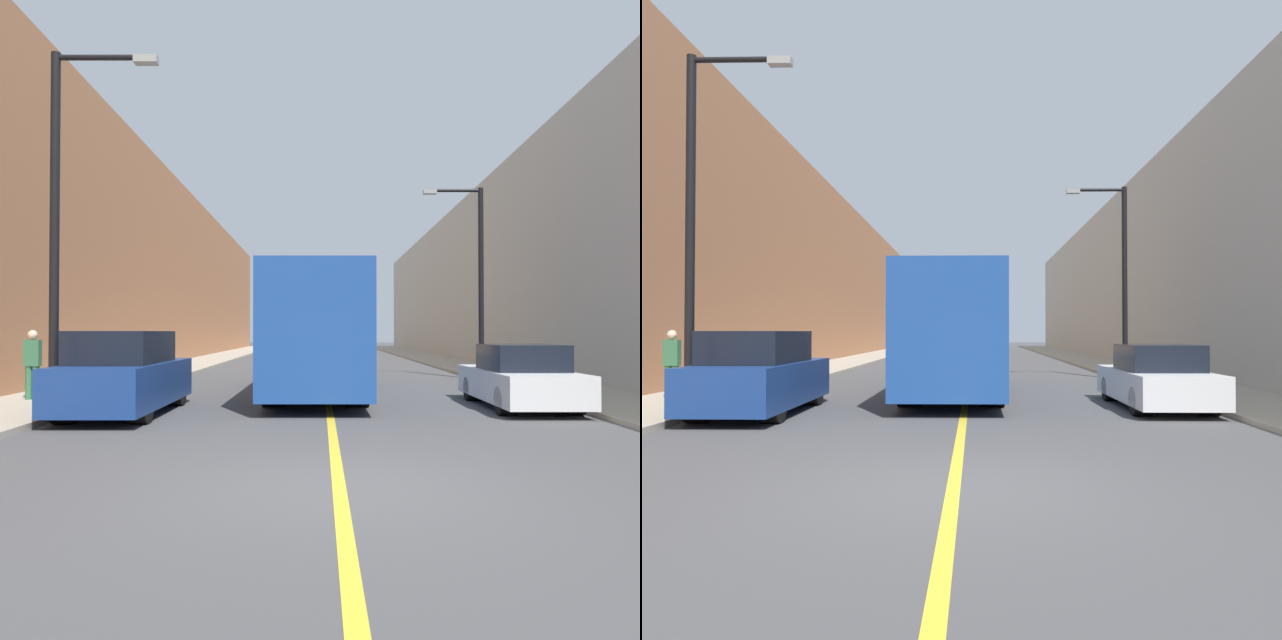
# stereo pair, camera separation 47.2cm
# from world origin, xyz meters

# --- Properties ---
(ground_plane) EXTENTS (200.00, 200.00, 0.00)m
(ground_plane) POSITION_xyz_m (0.00, 0.00, 0.00)
(ground_plane) COLOR #474749
(sidewalk_left) EXTENTS (2.92, 72.00, 0.12)m
(sidewalk_left) POSITION_xyz_m (-7.00, 30.00, 0.06)
(sidewalk_left) COLOR #A89E8C
(sidewalk_left) RESTS_ON ground
(sidewalk_right) EXTENTS (2.92, 72.00, 0.12)m
(sidewalk_right) POSITION_xyz_m (7.00, 30.00, 0.06)
(sidewalk_right) COLOR #A89E8C
(sidewalk_right) RESTS_ON ground
(building_row_left) EXTENTS (4.00, 72.00, 10.66)m
(building_row_left) POSITION_xyz_m (-10.46, 30.00, 5.33)
(building_row_left) COLOR #B2724C
(building_row_left) RESTS_ON ground
(building_row_right) EXTENTS (4.00, 72.00, 9.86)m
(building_row_right) POSITION_xyz_m (10.46, 30.00, 4.93)
(building_row_right) COLOR #B7B2A3
(building_row_right) RESTS_ON ground
(road_center_line) EXTENTS (0.16, 72.00, 0.01)m
(road_center_line) POSITION_xyz_m (0.00, 30.00, 0.00)
(road_center_line) COLOR gold
(road_center_line) RESTS_ON ground
(bus) EXTENTS (2.54, 11.16, 3.36)m
(bus) POSITION_xyz_m (-0.33, 11.21, 1.80)
(bus) COLOR #1E4793
(bus) RESTS_ON ground
(parked_suv_left) EXTENTS (1.86, 4.88, 1.81)m
(parked_suv_left) POSITION_xyz_m (-4.46, 6.43, 0.84)
(parked_suv_left) COLOR navy
(parked_suv_left) RESTS_ON ground
(car_right_near) EXTENTS (1.83, 4.68, 1.49)m
(car_right_near) POSITION_xyz_m (4.50, 7.62, 0.68)
(car_right_near) COLOR silver
(car_right_near) RESTS_ON ground
(street_lamp_left) EXTENTS (2.27, 0.24, 7.60)m
(street_lamp_left) POSITION_xyz_m (-5.66, 5.99, 4.41)
(street_lamp_left) COLOR black
(street_lamp_left) RESTS_ON sidewalk_left
(street_lamp_right) EXTENTS (2.27, 0.24, 7.10)m
(street_lamp_right) POSITION_xyz_m (5.64, 16.22, 4.15)
(street_lamp_right) COLOR black
(street_lamp_right) RESTS_ON sidewalk_right
(pedestrian) EXTENTS (0.38, 0.24, 1.71)m
(pedestrian) POSITION_xyz_m (-7.33, 8.28, 1.01)
(pedestrian) COLOR #336B47
(pedestrian) RESTS_ON sidewalk_left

